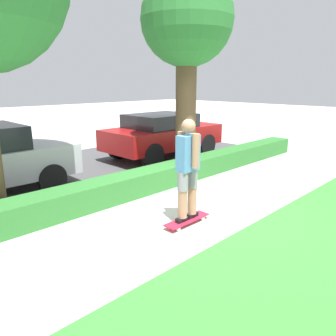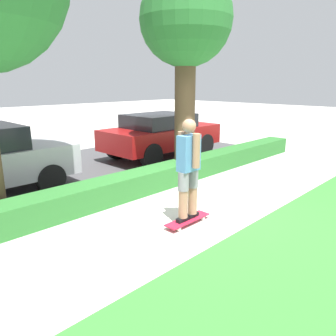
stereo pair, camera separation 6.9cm
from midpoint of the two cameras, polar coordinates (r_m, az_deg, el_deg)
name	(u,v)px [view 2 (the right image)]	position (r m, az deg, el deg)	size (l,w,h in m)	color
ground_plane	(200,211)	(6.19, 5.22, -7.48)	(60.00, 60.00, 0.00)	beige
street_asphalt	(81,170)	(9.29, -15.20, -0.35)	(12.51, 5.00, 0.01)	#474749
hedge_row	(143,181)	(7.17, -4.66, -2.33)	(12.51, 0.60, 0.48)	#2D702D
skateboard	(188,220)	(5.62, 3.07, -9.01)	(0.91, 0.24, 0.09)	red
skater_person	(188,168)	(5.32, 3.21, 0.08)	(0.50, 0.43, 1.69)	black
tree_mid	(186,26)	(8.09, 2.86, 23.41)	(2.12, 2.12, 4.78)	brown
parked_car_middle	(161,134)	(10.45, -1.40, 5.98)	(3.86, 1.83, 1.38)	maroon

